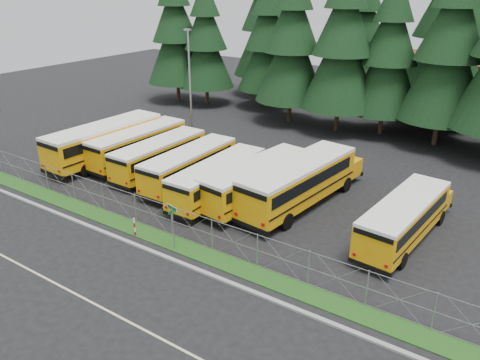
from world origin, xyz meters
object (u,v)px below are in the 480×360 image
Objects in this scene: bus_1 at (141,145)px; bus_6 at (302,183)px; light_standard at (190,80)px; bus_east at (406,219)px; bus_5 at (260,181)px; street_sign at (173,218)px; bus_2 at (163,156)px; bus_0 at (109,142)px; bus_4 at (221,179)px; bus_3 at (193,166)px; striped_bollard at (135,227)px.

bus_1 is 0.90× the size of bus_6.
bus_6 is at bearing -26.41° from light_standard.
light_standard reaches higher than bus_east.
bus_1 is 0.99× the size of bus_5.
street_sign is (11.71, -9.31, 0.60)m from bus_1.
bus_2 is at bearing -173.32° from bus_5.
bus_6 is (2.68, 1.00, 0.15)m from bus_5.
bus_0 is at bearing -174.69° from bus_2.
bus_6 is at bearing 4.32° from bus_2.
street_sign is at bearing -44.47° from bus_2.
bus_1 is at bearing 168.09° from bus_4.
bus_1 is 3.27m from bus_2.
bus_6 is (8.48, 1.23, 0.23)m from bus_3.
bus_4 is (12.19, -0.79, -0.26)m from bus_0.
street_sign reaches higher than striped_bollard.
bus_6 is 4.31× the size of street_sign.
bus_5 is 3.91× the size of street_sign.
bus_0 is 14.74m from bus_5.
bus_2 is 0.85× the size of bus_6.
bus_1 is 12.39m from bus_5.
bus_5 is (9.18, -0.19, 0.09)m from bus_2.
bus_1 is at bearing -173.07° from bus_6.
light_standard reaches higher than bus_0.
bus_0 is at bearing 150.32° from street_sign.
bus_0 reaches higher than bus_2.
bus_1 is at bearing -176.84° from bus_east.
bus_6 reaches higher than street_sign.
bus_4 reaches higher than striped_bollard.
bus_5 reaches higher than bus_3.
bus_0 is 1.19× the size of bus_4.
light_standard reaches higher than bus_6.
bus_1 is 12.85m from striped_bollard.
bus_3 is 9.62m from street_sign.
bus_east is (22.24, -0.89, -0.08)m from bus_1.
bus_4 is (3.25, -0.85, 0.00)m from bus_3.
bus_5 is at bearing -173.95° from bus_east.
bus_3 reaches higher than bus_2.
street_sign is (-3.32, -9.32, 0.45)m from bus_6.
light_standard is at bearing 98.81° from bus_1.
bus_0 reaches higher than striped_bollard.
bus_2 is 19.07m from bus_east.
bus_6 reaches higher than bus_3.
street_sign reaches higher than bus_2.
bus_2 is 1.00× the size of bus_east.
bus_6 is 11.40m from striped_bollard.
bus_1 is at bearing -176.74° from bus_5.
bus_3 is at bearing -6.58° from bus_2.
bus_6 reaches higher than bus_4.
bus_1 is 1.08× the size of light_standard.
street_sign is at bearing -36.71° from bus_1.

